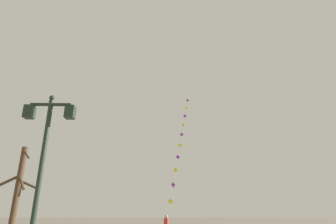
{
  "coord_description": "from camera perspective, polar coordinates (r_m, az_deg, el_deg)",
  "views": [
    {
      "loc": [
        0.34,
        -1.96,
        1.89
      ],
      "look_at": [
        0.8,
        18.22,
        9.18
      ],
      "focal_mm": 29.6,
      "sensor_mm": 36.0,
      "label": 1
    }
  ],
  "objects": [
    {
      "name": "twin_lantern_lamp_post",
      "position": [
        9.04,
        -24.11,
        -6.64
      ],
      "size": [
        1.53,
        0.28,
        5.36
      ],
      "color": "#1E2D23",
      "rests_on": "ground_plane"
    },
    {
      "name": "bare_tree",
      "position": [
        15.34,
        -28.73,
        -14.96
      ],
      "size": [
        2.11,
        0.96,
        4.93
      ],
      "color": "#4C3826",
      "rests_on": "ground_plane"
    },
    {
      "name": "kite_train",
      "position": [
        27.28,
        2.44,
        -6.99
      ],
      "size": [
        3.11,
        10.51,
        14.99
      ],
      "color": "brown",
      "rests_on": "ground_plane"
    }
  ]
}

